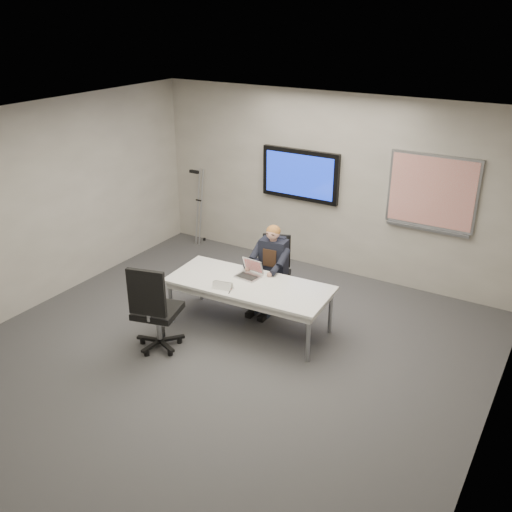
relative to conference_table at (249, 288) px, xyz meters
The scene contains 15 objects.
floor 0.95m from the conference_table, 84.04° to the right, with size 6.00×6.00×0.02m, color #38383A.
ceiling 2.34m from the conference_table, 84.04° to the right, with size 6.00×6.00×0.02m, color silver.
wall_back 2.40m from the conference_table, 88.02° to the left, with size 6.00×0.02×2.80m, color gray.
wall_left 3.13m from the conference_table, 165.70° to the right, with size 0.02×6.00×2.80m, color gray.
wall_right 3.27m from the conference_table, 13.60° to the right, with size 0.02×6.00×2.80m, color gray.
conference_table is the anchor object (origin of this frame).
tv_display 2.42m from the conference_table, 100.86° to the left, with size 1.30×0.09×0.80m.
whiteboard 2.92m from the conference_table, 53.81° to the left, with size 1.25×0.08×1.10m.
office_chair_far 0.84m from the conference_table, 94.62° to the left, with size 0.61×0.61×0.98m.
office_chair_near 1.26m from the conference_table, 124.28° to the right, with size 0.68×0.68×1.17m.
seated_person 0.57m from the conference_table, 94.86° to the left, with size 0.40×0.68×1.21m.
crutch 3.11m from the conference_table, 138.23° to the left, with size 0.19×0.30×1.40m, color #A6A9AE, non-canonical shape.
laptop 0.25m from the conference_table, 119.17° to the left, with size 0.33×0.31×0.22m.
name_tent 0.39m from the conference_table, 124.21° to the right, with size 0.25×0.07×0.10m, color white, non-canonical shape.
pen 0.34m from the conference_table, 104.34° to the right, with size 0.01×0.01×0.13m, color black.
Camera 1 is at (3.40, -4.83, 3.93)m, focal length 40.00 mm.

